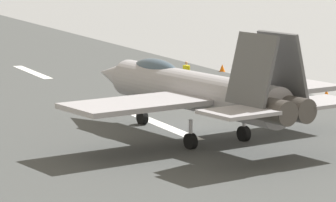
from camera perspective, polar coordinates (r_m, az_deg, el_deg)
The scene contains 6 objects.
ground_plane at distance 51.00m, azimuth 0.14°, elevation -1.63°, with size 400.00×400.00×0.00m, color slate.
runway_strip at distance 50.99m, azimuth 0.15°, elevation -1.62°, with size 240.00×26.00×0.02m.
fighter_jet at distance 48.03m, azimuth 1.58°, elevation 0.64°, with size 17.03×15.12×5.64m.
crew_person at distance 65.97m, azimuth 1.07°, elevation 1.58°, with size 0.69×0.37×1.68m.
marker_cone_mid at distance 61.74m, azimuth 9.15°, elevation 0.41°, with size 0.44×0.44×0.55m, color orange.
marker_cone_far at distance 73.58m, azimuth 3.16°, elevation 1.92°, with size 0.44×0.44×0.55m, color orange.
Camera 1 is at (-45.52, 20.91, 9.58)m, focal length 105.40 mm.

